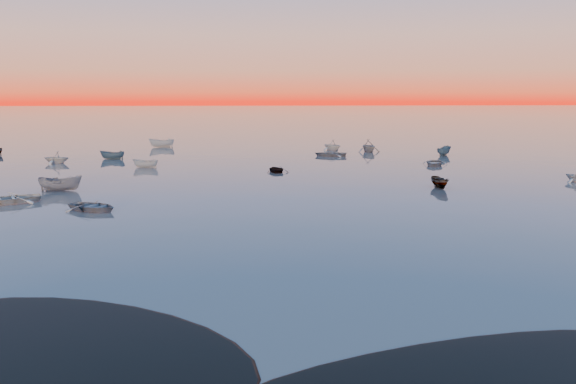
{
  "coord_description": "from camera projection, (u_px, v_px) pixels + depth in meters",
  "views": [
    {
      "loc": [
        -1.75,
        -17.5,
        9.09
      ],
      "look_at": [
        0.94,
        28.0,
        1.04
      ],
      "focal_mm": 35.0,
      "sensor_mm": 36.0,
      "label": 1
    }
  ],
  "objects": [
    {
      "name": "ground",
      "position": [
        263.0,
        137.0,
        117.19
      ],
      "size": [
        600.0,
        600.0,
        0.0
      ],
      "primitive_type": "plane",
      "color": "slate",
      "rests_on": "ground"
    },
    {
      "name": "mud_lobes",
      "position": [
        312.0,
        382.0,
        17.9
      ],
      "size": [
        140.0,
        6.0,
        0.07
      ],
      "primitive_type": null,
      "color": "black",
      "rests_on": "ground"
    },
    {
      "name": "moored_fleet",
      "position": [
        269.0,
        166.0,
        70.99
      ],
      "size": [
        124.0,
        58.0,
        1.2
      ],
      "primitive_type": null,
      "color": "silver",
      "rests_on": "ground"
    },
    {
      "name": "boat_near_left",
      "position": [
        93.0,
        210.0,
        44.09
      ],
      "size": [
        3.56,
        4.52,
        1.05
      ],
      "primitive_type": "imported",
      "rotation": [
        0.0,
        0.0,
        1.06
      ],
      "color": "slate",
      "rests_on": "ground"
    },
    {
      "name": "boat_near_center",
      "position": [
        61.0,
        191.0,
        52.94
      ],
      "size": [
        1.75,
        4.12,
        1.43
      ],
      "primitive_type": "imported",
      "rotation": [
        0.0,
        0.0,
        1.57
      ],
      "color": "slate",
      "rests_on": "ground"
    }
  ]
}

